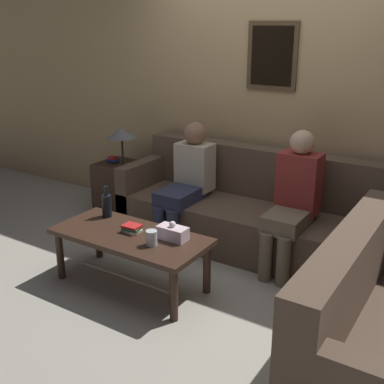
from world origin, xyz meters
name	(u,v)px	position (x,y,z in m)	size (l,w,h in m)	color
ground_plane	(220,265)	(0.00, 0.00, 0.00)	(16.00, 16.00, 0.00)	#ADA899
wall_back	(272,100)	(0.00, 0.93, 1.30)	(9.00, 0.08, 2.60)	tan
couch_main	(247,214)	(0.00, 0.50, 0.31)	(2.39, 0.82, 0.88)	brown
coffee_table	(130,241)	(-0.43, -0.67, 0.39)	(1.24, 0.57, 0.44)	#382319
side_table_with_lamp	(120,184)	(-1.50, 0.46, 0.34)	(0.44, 0.44, 0.96)	#382319
wine_bottle	(107,205)	(-0.82, -0.50, 0.54)	(0.08, 0.08, 0.27)	black
drinking_glass	(152,238)	(-0.17, -0.74, 0.50)	(0.08, 0.08, 0.11)	silver
book_stack	(132,228)	(-0.44, -0.63, 0.47)	(0.15, 0.13, 0.06)	beige
tissue_box	(173,233)	(-0.10, -0.57, 0.50)	(0.23, 0.12, 0.15)	silver
person_left	(187,179)	(-0.55, 0.33, 0.60)	(0.34, 0.66, 1.11)	#2D334C
person_right	(293,198)	(0.51, 0.30, 0.62)	(0.34, 0.61, 1.17)	#756651
teddy_bear	(311,313)	(0.98, -0.47, 0.12)	(0.18, 0.18, 0.29)	#A87A51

